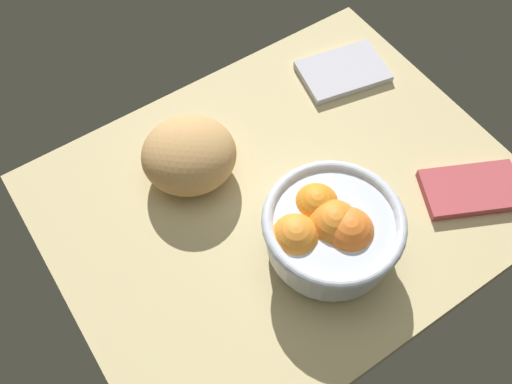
{
  "coord_description": "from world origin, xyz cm",
  "views": [
    {
      "loc": [
        -29.03,
        -35.49,
        75.17
      ],
      "look_at": [
        -4.98,
        0.32,
        5.0
      ],
      "focal_mm": 40.02,
      "sensor_mm": 36.0,
      "label": 1
    }
  ],
  "objects_px": {
    "bread_loaf": "(189,155)",
    "napkin_folded": "(343,72)",
    "fruit_bowl": "(328,231)",
    "napkin_spare": "(471,190)"
  },
  "relations": [
    {
      "from": "napkin_folded",
      "to": "napkin_spare",
      "type": "height_order",
      "value": "napkin_spare"
    },
    {
      "from": "bread_loaf",
      "to": "napkin_folded",
      "type": "bearing_deg",
      "value": 5.31
    },
    {
      "from": "fruit_bowl",
      "to": "napkin_folded",
      "type": "bearing_deg",
      "value": 47.03
    },
    {
      "from": "bread_loaf",
      "to": "fruit_bowl",
      "type": "bearing_deg",
      "value": -68.23
    },
    {
      "from": "napkin_spare",
      "to": "bread_loaf",
      "type": "bearing_deg",
      "value": 141.11
    },
    {
      "from": "napkin_folded",
      "to": "napkin_spare",
      "type": "distance_m",
      "value": 0.3
    },
    {
      "from": "bread_loaf",
      "to": "napkin_folded",
      "type": "distance_m",
      "value": 0.33
    },
    {
      "from": "napkin_folded",
      "to": "napkin_spare",
      "type": "bearing_deg",
      "value": -88.03
    },
    {
      "from": "bread_loaf",
      "to": "napkin_spare",
      "type": "distance_m",
      "value": 0.44
    },
    {
      "from": "fruit_bowl",
      "to": "bread_loaf",
      "type": "bearing_deg",
      "value": 111.77
    }
  ]
}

